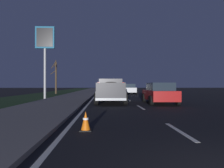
# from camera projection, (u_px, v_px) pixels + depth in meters

# --- Properties ---
(ground) EXTENTS (144.00, 144.00, 0.00)m
(ground) POSITION_uv_depth(u_px,v_px,m) (120.00, 95.00, 29.16)
(ground) COLOR black
(sidewalk_shoulder) EXTENTS (108.00, 4.00, 0.12)m
(sidewalk_shoulder) POSITION_uv_depth(u_px,v_px,m) (80.00, 94.00, 28.95)
(sidewalk_shoulder) COLOR slate
(sidewalk_shoulder) RESTS_ON ground
(grass_verge) EXTENTS (108.00, 6.00, 0.01)m
(grass_verge) POSITION_uv_depth(u_px,v_px,m) (45.00, 95.00, 28.76)
(grass_verge) COLOR #1E3819
(grass_verge) RESTS_ON ground
(lane_markings) EXTENTS (108.00, 3.54, 0.01)m
(lane_markings) POSITION_uv_depth(u_px,v_px,m) (102.00, 94.00, 30.85)
(lane_markings) COLOR silver
(lane_markings) RESTS_ON ground
(pickup_truck) EXTENTS (5.47, 2.37, 1.87)m
(pickup_truck) POSITION_uv_depth(u_px,v_px,m) (111.00, 90.00, 15.79)
(pickup_truck) COLOR #232328
(pickup_truck) RESTS_ON ground
(sedan_black) EXTENTS (4.43, 2.07, 1.54)m
(sedan_black) POSITION_uv_depth(u_px,v_px,m) (108.00, 88.00, 37.64)
(sedan_black) COLOR black
(sedan_black) RESTS_ON ground
(sedan_silver) EXTENTS (4.44, 2.10, 1.54)m
(sedan_silver) POSITION_uv_depth(u_px,v_px,m) (129.00, 89.00, 31.35)
(sedan_silver) COLOR #B2B5BA
(sedan_silver) RESTS_ON ground
(sedan_red) EXTENTS (4.45, 2.10, 1.54)m
(sedan_red) POSITION_uv_depth(u_px,v_px,m) (159.00, 93.00, 15.06)
(sedan_red) COLOR maroon
(sedan_red) RESTS_ON ground
(gas_price_sign) EXTENTS (0.27, 1.90, 7.24)m
(gas_price_sign) POSITION_uv_depth(u_px,v_px,m) (45.00, 44.00, 20.30)
(gas_price_sign) COLOR #99999E
(gas_price_sign) RESTS_ON ground
(bare_tree_far) EXTENTS (1.66, 1.13, 5.36)m
(bare_tree_far) POSITION_uv_depth(u_px,v_px,m) (56.00, 77.00, 31.87)
(bare_tree_far) COLOR #423323
(bare_tree_far) RESTS_ON ground
(traffic_cone_near) EXTENTS (0.36, 0.36, 0.58)m
(traffic_cone_near) POSITION_uv_depth(u_px,v_px,m) (86.00, 121.00, 6.11)
(traffic_cone_near) COLOR black
(traffic_cone_near) RESTS_ON ground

